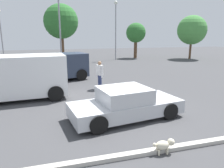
{
  "coord_description": "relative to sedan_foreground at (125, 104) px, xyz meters",
  "views": [
    {
      "loc": [
        -2.51,
        -7.27,
        3.18
      ],
      "look_at": [
        0.09,
        1.94,
        0.9
      ],
      "focal_mm": 33.4,
      "sensor_mm": 36.0,
      "label": 1
    }
  ],
  "objects": [
    {
      "name": "suv_dark",
      "position": [
        -2.64,
        7.75,
        0.47
      ],
      "size": [
        5.06,
        3.1,
        1.87
      ],
      "rotation": [
        0.0,
        0.0,
        0.26
      ],
      "color": "#2D384C",
      "rests_on": "ground_plane"
    },
    {
      "name": "tree_back_left",
      "position": [
        8.45,
        19.87,
        2.8
      ],
      "size": [
        2.64,
        2.64,
        4.73
      ],
      "color": "brown",
      "rests_on": "ground_plane"
    },
    {
      "name": "dog",
      "position": [
        0.19,
        -2.66,
        -0.3
      ],
      "size": [
        0.64,
        0.27,
        0.42
      ],
      "rotation": [
        0.0,
        0.0,
        6.22
      ],
      "color": "beige",
      "rests_on": "ground_plane"
    },
    {
      "name": "light_post_near",
      "position": [
        5.18,
        18.51,
        4.22
      ],
      "size": [
        0.44,
        0.44,
        7.16
      ],
      "color": "gray",
      "rests_on": "ground_plane"
    },
    {
      "name": "van_white",
      "position": [
        -4.52,
        3.78,
        0.62
      ],
      "size": [
        5.09,
        2.48,
        2.18
      ],
      "rotation": [
        0.0,
        0.0,
        3.21
      ],
      "color": "white",
      "rests_on": "ground_plane"
    },
    {
      "name": "ground_plane",
      "position": [
        -0.07,
        0.07,
        -0.56
      ],
      "size": [
        80.0,
        80.0,
        0.0
      ],
      "primitive_type": "plane",
      "color": "#424244"
    },
    {
      "name": "sedan_foreground",
      "position": [
        0.0,
        0.0,
        0.0
      ],
      "size": [
        4.53,
        2.36,
        1.22
      ],
      "rotation": [
        0.0,
        0.0,
        0.15
      ],
      "color": "#B7BABF",
      "rests_on": "ground_plane"
    },
    {
      "name": "pedestrian",
      "position": [
        0.02,
        4.64,
        0.43
      ],
      "size": [
        0.36,
        0.54,
        1.66
      ],
      "rotation": [
        0.0,
        0.0,
        3.49
      ],
      "color": "navy",
      "rests_on": "ground_plane"
    },
    {
      "name": "light_post_far",
      "position": [
        -1.82,
        12.61,
        3.92
      ],
      "size": [
        0.44,
        0.44,
        6.64
      ],
      "color": "gray",
      "rests_on": "ground_plane"
    },
    {
      "name": "tree_back_center",
      "position": [
        -1.5,
        16.66,
        3.95
      ],
      "size": [
        3.67,
        3.67,
        6.38
      ],
      "color": "brown",
      "rests_on": "ground_plane"
    },
    {
      "name": "parking_curb",
      "position": [
        -0.07,
        -2.58,
        -0.5
      ],
      "size": [
        7.31,
        0.2,
        0.12
      ],
      "primitive_type": "cube",
      "color": "#B7B2A8",
      "rests_on": "ground_plane"
    },
    {
      "name": "light_post_mid",
      "position": [
        -8.08,
        19.68,
        3.52
      ],
      "size": [
        0.44,
        0.44,
        5.96
      ],
      "color": "gray",
      "rests_on": "ground_plane"
    },
    {
      "name": "tree_back_right",
      "position": [
        15.05,
        16.85,
        3.17
      ],
      "size": [
        3.73,
        3.73,
        5.61
      ],
      "color": "brown",
      "rests_on": "ground_plane"
    }
  ]
}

